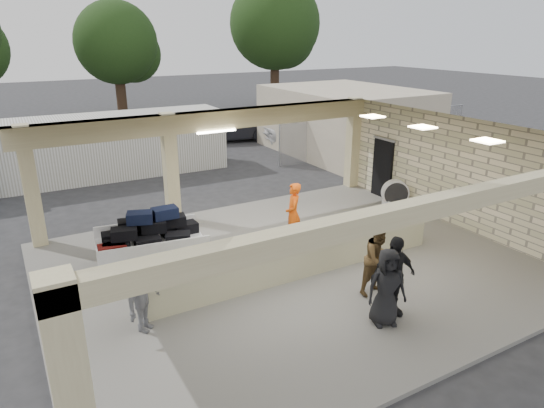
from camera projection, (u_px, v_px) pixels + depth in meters
ground at (290, 269)px, 12.66m from camera, size 120.00×120.00×0.00m
pavilion at (284, 212)px, 12.85m from camera, size 12.01×10.00×3.55m
baggage_counter at (300, 256)px, 12.05m from camera, size 8.20×0.58×0.98m
luggage_cart at (149, 238)px, 12.27m from camera, size 2.87×2.01×1.55m
drum_fan at (395, 193)px, 16.60m from camera, size 0.94×0.70×1.01m
baggage_handler at (293, 214)px, 13.66m from camera, size 0.63×0.75×1.81m
passenger_a at (379, 259)px, 11.05m from camera, size 0.87×0.44×1.74m
passenger_b at (393, 276)px, 10.17m from camera, size 1.11×0.55×1.81m
passenger_c at (144, 295)px, 9.65m from camera, size 1.00×0.96×1.59m
passenger_d at (387, 287)px, 9.88m from camera, size 0.88×0.59×1.68m
car_white_a at (311, 128)px, 27.11m from camera, size 5.80×3.41×1.56m
car_white_b at (317, 124)px, 29.32m from camera, size 4.22×1.99×1.28m
car_dark at (234, 128)px, 27.45m from camera, size 4.73×2.40×1.50m
container_white at (82, 149)px, 20.08m from camera, size 12.00×2.61×2.59m
fence at (380, 132)px, 24.81m from camera, size 12.06×0.06×2.03m
tree_mid at (120, 46)px, 33.49m from camera, size 6.00×5.60×8.00m
tree_right at (277, 28)px, 37.87m from camera, size 7.20×7.00×10.00m
adjacent_building at (345, 120)px, 24.75m from camera, size 6.00×8.00×3.20m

